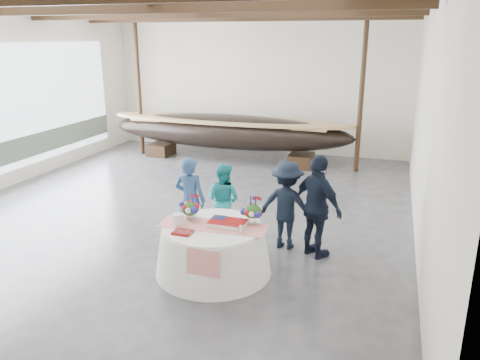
% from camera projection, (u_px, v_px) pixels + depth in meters
% --- Properties ---
extents(floor, '(10.00, 12.00, 0.01)m').
position_uv_depth(floor, '(184.00, 207.00, 10.75)').
color(floor, '#3D3D42').
rests_on(floor, ground).
extents(wall_back, '(10.00, 0.02, 4.50)m').
position_uv_depth(wall_back, '(257.00, 84.00, 15.54)').
color(wall_back, silver).
rests_on(wall_back, ground).
extents(wall_right, '(0.02, 12.00, 4.50)m').
position_uv_depth(wall_right, '(427.00, 122.00, 8.60)').
color(wall_right, silver).
rests_on(wall_right, ground).
extents(pavilion_structure, '(9.80, 11.76, 4.50)m').
position_uv_depth(pavilion_structure, '(192.00, 25.00, 10.26)').
color(pavilion_structure, black).
rests_on(pavilion_structure, ground).
extents(open_bay, '(0.03, 7.00, 3.20)m').
position_uv_depth(open_bay, '(29.00, 111.00, 12.60)').
color(open_bay, silver).
rests_on(open_bay, ground).
extents(longboat_display, '(7.80, 1.56, 1.46)m').
position_uv_depth(longboat_display, '(228.00, 131.00, 14.54)').
color(longboat_display, black).
rests_on(longboat_display, ground).
extents(banquet_table, '(1.91, 1.91, 0.82)m').
position_uv_depth(banquet_table, '(213.00, 249.00, 7.69)').
color(banquet_table, white).
rests_on(banquet_table, ground).
extents(tabletop_items, '(1.80, 1.02, 0.40)m').
position_uv_depth(tabletop_items, '(217.00, 214.00, 7.67)').
color(tabletop_items, red).
rests_on(tabletop_items, banquet_table).
extents(guest_woman_blue, '(0.61, 0.41, 1.66)m').
position_uv_depth(guest_woman_blue, '(190.00, 200.00, 8.75)').
color(guest_woman_blue, navy).
rests_on(guest_woman_blue, ground).
extents(guest_woman_teal, '(0.81, 0.68, 1.47)m').
position_uv_depth(guest_woman_teal, '(223.00, 200.00, 9.02)').
color(guest_woman_teal, teal).
rests_on(guest_woman_teal, ground).
extents(guest_man_left, '(1.10, 0.68, 1.64)m').
position_uv_depth(guest_man_left, '(287.00, 205.00, 8.50)').
color(guest_man_left, black).
rests_on(guest_man_left, ground).
extents(guest_man_right, '(1.14, 1.00, 1.85)m').
position_uv_depth(guest_man_right, '(317.00, 207.00, 8.11)').
color(guest_man_right, black).
rests_on(guest_man_right, ground).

